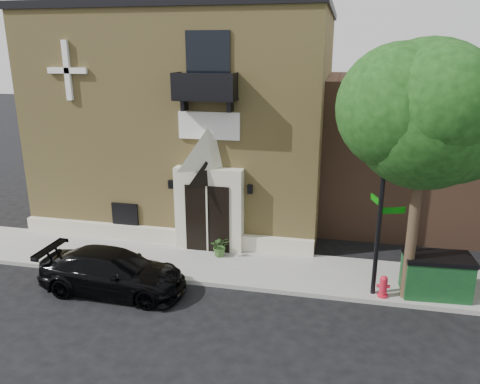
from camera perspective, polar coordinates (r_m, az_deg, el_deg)
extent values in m
plane|color=black|center=(15.84, -2.90, -11.54)|extent=(120.00, 120.00, 0.00)
cube|color=gray|center=(16.91, 1.76, -9.30)|extent=(42.00, 3.00, 0.15)
cube|color=#A68D4E|center=(22.65, -5.12, 9.17)|extent=(12.00, 10.00, 9.00)
cube|color=black|center=(22.50, -5.45, 20.98)|extent=(12.20, 10.20, 0.30)
cube|color=beige|center=(19.01, -9.41, -5.22)|extent=(12.00, 0.30, 0.60)
cube|color=beige|center=(17.81, -3.77, -2.09)|extent=(2.60, 0.55, 3.20)
pyramid|color=beige|center=(17.19, -3.92, 5.34)|extent=(2.60, 0.55, 1.50)
cube|color=black|center=(17.65, -4.01, -3.31)|extent=(1.70, 0.06, 2.60)
cube|color=beige|center=(17.62, -4.05, -3.35)|extent=(0.06, 0.04, 2.60)
cube|color=white|center=(17.23, -3.80, 8.07)|extent=(2.30, 0.10, 1.00)
cube|color=black|center=(16.73, -4.24, 11.25)|extent=(2.20, 0.90, 0.10)
cube|color=black|center=(16.28, -4.72, 12.67)|extent=(2.20, 0.06, 0.90)
cube|color=black|center=(17.02, -7.75, 12.76)|extent=(0.06, 0.90, 0.90)
cube|color=black|center=(16.42, -0.67, 12.76)|extent=(0.06, 0.90, 0.90)
cube|color=black|center=(17.05, -3.92, 15.41)|extent=(1.60, 0.08, 2.20)
cube|color=white|center=(19.29, -20.31, 13.72)|extent=(0.22, 0.14, 2.20)
cube|color=white|center=(19.29, -20.31, 13.72)|extent=(1.60, 0.14, 0.22)
cube|color=black|center=(19.45, -13.83, -2.76)|extent=(1.10, 0.10, 1.00)
cube|color=orange|center=(19.48, -13.79, -2.73)|extent=(0.85, 0.06, 0.75)
cube|color=black|center=(18.15, -8.41, 0.95)|extent=(0.18, 0.18, 0.32)
cube|color=black|center=(17.32, 1.23, 0.34)|extent=(0.18, 0.18, 0.32)
cylinder|color=#38281C|center=(15.01, 20.23, -4.85)|extent=(0.32, 0.32, 4.20)
sphere|color=#11330E|center=(14.14, 21.71, 8.73)|extent=(4.20, 4.20, 4.20)
sphere|color=#11330E|center=(14.62, 24.52, 7.44)|extent=(3.36, 3.36, 3.36)
sphere|color=#11330E|center=(13.82, 19.03, 9.67)|extent=(3.57, 3.57, 3.57)
sphere|color=#11330E|center=(13.44, 23.19, 9.92)|extent=(3.15, 3.15, 3.15)
imported|color=black|center=(15.83, -15.22, -9.36)|extent=(4.81, 2.01, 1.39)
cylinder|color=black|center=(14.70, 16.68, -2.54)|extent=(0.14, 0.14, 5.35)
cube|color=#076507|center=(14.82, 18.15, -2.15)|extent=(0.74, 0.27, 0.20)
cube|color=#076507|center=(14.96, 16.23, -0.91)|extent=(0.27, 0.74, 0.20)
cylinder|color=#B7182B|center=(15.65, 16.97, -11.95)|extent=(0.32, 0.32, 0.07)
cylinder|color=#B7182B|center=(15.52, 17.06, -11.03)|extent=(0.23, 0.23, 0.49)
sphere|color=#B7182B|center=(15.39, 17.15, -10.13)|extent=(0.23, 0.23, 0.23)
cylinder|color=#B7182B|center=(15.50, 17.07, -10.90)|extent=(0.40, 0.11, 0.11)
cube|color=#103B1D|center=(16.05, 22.77, -9.52)|extent=(2.05, 1.23, 1.21)
cube|color=black|center=(15.79, 23.04, -7.37)|extent=(2.11, 1.28, 0.13)
imported|color=#3D672D|center=(17.55, -2.44, -6.61)|extent=(0.84, 0.78, 0.78)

